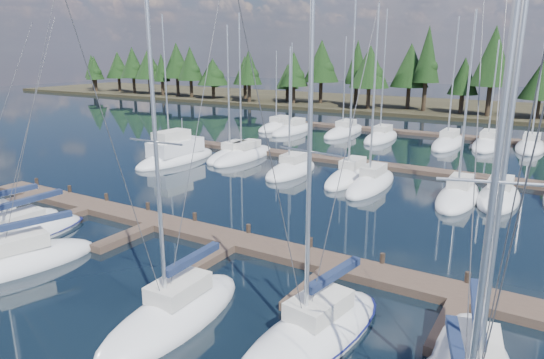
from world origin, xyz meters
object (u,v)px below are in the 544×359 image
Objects in this scene: motor_yacht_left at (176,156)px; front_sailboat_4 at (313,334)px; main_dock at (232,245)px; front_sailboat_3 at (174,315)px; front_sailboat_1 at (11,239)px; front_sailboat_2 at (13,264)px.

front_sailboat_4 is at bearing -39.09° from motor_yacht_left.
main_dock is 3.28× the size of front_sailboat_4.
main_dock is 7.64m from front_sailboat_3.
front_sailboat_2 is (3.27, -1.89, 0.03)m from front_sailboat_1.
front_sailboat_1 reaches higher than motor_yacht_left.
front_sailboat_1 is at bearing 150.02° from front_sailboat_2.
front_sailboat_4 reaches higher than main_dock.
motor_yacht_left is at bearing 112.87° from front_sailboat_2.
front_sailboat_2 is 15.77m from front_sailboat_4.
front_sailboat_1 is 21.69m from motor_yacht_left.
front_sailboat_2 reaches higher than motor_yacht_left.
main_dock is at bearing 27.96° from front_sailboat_1.
front_sailboat_4 reaches higher than motor_yacht_left.
motor_yacht_left is (-9.55, 22.65, 0.24)m from front_sailboat_2.
front_sailboat_4 is 1.31× the size of motor_yacht_left.
front_sailboat_4 reaches higher than front_sailboat_1.
front_sailboat_1 is 18.89m from front_sailboat_4.
front_sailboat_1 is 0.99× the size of front_sailboat_4.
front_sailboat_2 is 1.50× the size of motor_yacht_left.
front_sailboat_2 is (-7.87, -7.80, 0.10)m from main_dock.
front_sailboat_3 reaches higher than front_sailboat_1.
front_sailboat_4 is at bearing 0.94° from front_sailboat_1.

